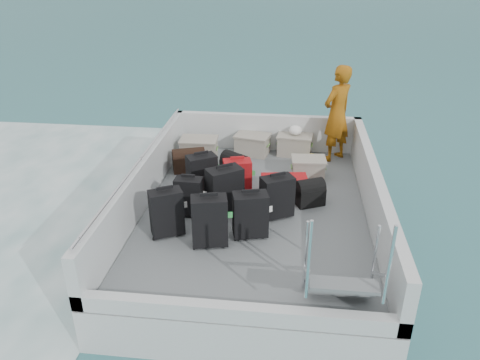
# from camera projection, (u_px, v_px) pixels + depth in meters

# --- Properties ---
(ground) EXTENTS (160.00, 160.00, 0.00)m
(ground) POSITION_uv_depth(u_px,v_px,m) (255.00, 242.00, 7.42)
(ground) COLOR #164E4F
(ground) RESTS_ON ground
(ferry_hull) EXTENTS (3.60, 5.00, 0.60)m
(ferry_hull) POSITION_uv_depth(u_px,v_px,m) (255.00, 226.00, 7.29)
(ferry_hull) COLOR silver
(ferry_hull) RESTS_ON ground
(deck) EXTENTS (3.30, 4.70, 0.02)m
(deck) POSITION_uv_depth(u_px,v_px,m) (255.00, 209.00, 7.15)
(deck) COLOR slate
(deck) RESTS_ON ferry_hull
(deck_fittings) EXTENTS (3.60, 5.00, 0.90)m
(deck_fittings) POSITION_uv_depth(u_px,v_px,m) (278.00, 198.00, 6.66)
(deck_fittings) COLOR silver
(deck_fittings) RESTS_ON deck
(suitcase_0) EXTENTS (0.50, 0.42, 0.68)m
(suitcase_0) POSITION_uv_depth(u_px,v_px,m) (167.00, 213.00, 6.34)
(suitcase_0) COLOR black
(suitcase_0) RESTS_ON deck
(suitcase_1) EXTENTS (0.41, 0.24, 0.60)m
(suitcase_1) POSITION_uv_depth(u_px,v_px,m) (189.00, 197.00, 6.84)
(suitcase_1) COLOR black
(suitcase_1) RESTS_ON deck
(suitcase_2) EXTENTS (0.53, 0.47, 0.65)m
(suitcase_2) POSITION_uv_depth(u_px,v_px,m) (202.00, 175.00, 7.47)
(suitcase_2) COLOR black
(suitcase_2) RESTS_ON deck
(suitcase_3) EXTENTS (0.51, 0.36, 0.71)m
(suitcase_3) POSITION_uv_depth(u_px,v_px,m) (210.00, 222.00, 6.11)
(suitcase_3) COLOR black
(suitcase_3) RESTS_ON deck
(suitcase_4) EXTENTS (0.58, 0.53, 0.74)m
(suitcase_4) POSITION_uv_depth(u_px,v_px,m) (225.00, 192.00, 6.85)
(suitcase_4) COLOR black
(suitcase_4) RESTS_ON deck
(suitcase_5) EXTENTS (0.49, 0.36, 0.60)m
(suitcase_5) POSITION_uv_depth(u_px,v_px,m) (237.00, 178.00, 7.41)
(suitcase_5) COLOR #AD0D1B
(suitcase_5) RESTS_ON deck
(suitcase_6) EXTENTS (0.52, 0.38, 0.65)m
(suitcase_6) POSITION_uv_depth(u_px,v_px,m) (250.00, 215.00, 6.32)
(suitcase_6) COLOR black
(suitcase_6) RESTS_ON deck
(suitcase_7) EXTENTS (0.53, 0.45, 0.64)m
(suitcase_7) POSITION_uv_depth(u_px,v_px,m) (277.00, 197.00, 6.79)
(suitcase_7) COLOR black
(suitcase_7) RESTS_ON deck
(suitcase_8) EXTENTS (0.79, 0.58, 0.29)m
(suitcase_8) POSITION_uv_depth(u_px,v_px,m) (284.00, 187.00, 7.49)
(suitcase_8) COLOR #AD0D1B
(suitcase_8) RESTS_ON deck
(duffel_0) EXTENTS (0.63, 0.47, 0.32)m
(duffel_0) POSITION_uv_depth(u_px,v_px,m) (189.00, 162.00, 8.33)
(duffel_0) COLOR black
(duffel_0) RESTS_ON deck
(duffel_1) EXTENTS (0.55, 0.51, 0.32)m
(duffel_1) POSITION_uv_depth(u_px,v_px,m) (235.00, 167.00, 8.14)
(duffel_1) COLOR black
(duffel_1) RESTS_ON deck
(duffel_2) EXTENTS (0.51, 0.45, 0.32)m
(duffel_2) POSITION_uv_depth(u_px,v_px,m) (309.00, 195.00, 7.21)
(duffel_2) COLOR black
(duffel_2) RESTS_ON deck
(crate_0) EXTENTS (0.66, 0.46, 0.39)m
(crate_0) POSITION_uv_depth(u_px,v_px,m) (199.00, 150.00, 8.75)
(crate_0) COLOR gray
(crate_0) RESTS_ON deck
(crate_1) EXTENTS (0.68, 0.54, 0.36)m
(crate_1) POSITION_uv_depth(u_px,v_px,m) (252.00, 145.00, 8.99)
(crate_1) COLOR gray
(crate_1) RESTS_ON deck
(crate_2) EXTENTS (0.66, 0.49, 0.37)m
(crate_2) POSITION_uv_depth(u_px,v_px,m) (295.00, 145.00, 8.97)
(crate_2) COLOR gray
(crate_2) RESTS_ON deck
(crate_3) EXTENTS (0.57, 0.41, 0.33)m
(crate_3) POSITION_uv_depth(u_px,v_px,m) (308.00, 169.00, 8.06)
(crate_3) COLOR gray
(crate_3) RESTS_ON deck
(yellow_bag) EXTENTS (0.28, 0.26, 0.22)m
(yellow_bag) POSITION_uv_depth(u_px,v_px,m) (312.00, 160.00, 8.55)
(yellow_bag) COLOR yellow
(yellow_bag) RESTS_ON deck
(white_bag) EXTENTS (0.24, 0.24, 0.18)m
(white_bag) POSITION_uv_depth(u_px,v_px,m) (295.00, 132.00, 8.85)
(white_bag) COLOR white
(white_bag) RESTS_ON crate_2
(passenger) EXTENTS (0.76, 0.76, 1.77)m
(passenger) POSITION_uv_depth(u_px,v_px,m) (337.00, 114.00, 8.48)
(passenger) COLOR orange
(passenger) RESTS_ON deck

